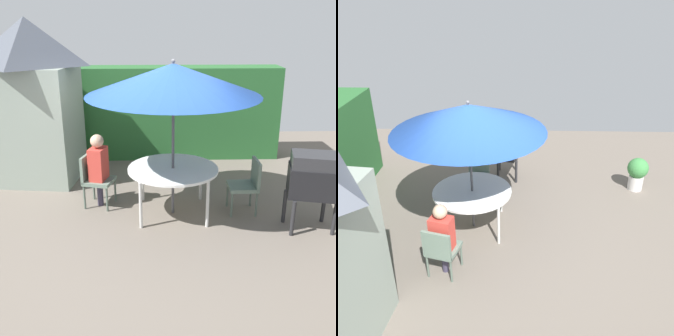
# 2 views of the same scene
# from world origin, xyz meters

# --- Properties ---
(ground_plane) EXTENTS (11.00, 11.00, 0.00)m
(ground_plane) POSITION_xyz_m (0.00, 0.00, 0.00)
(ground_plane) COLOR #6B6056
(patio_table) EXTENTS (1.45, 1.45, 0.79)m
(patio_table) POSITION_xyz_m (0.38, 0.52, 0.74)
(patio_table) COLOR white
(patio_table) RESTS_ON ground
(patio_umbrella) EXTENTS (2.64, 2.64, 2.48)m
(patio_umbrella) POSITION_xyz_m (0.38, 0.52, 2.18)
(patio_umbrella) COLOR #4C4C51
(patio_umbrella) RESTS_ON ground
(bbq_grill) EXTENTS (0.80, 0.65, 1.20)m
(bbq_grill) POSITION_xyz_m (2.43, -0.08, 0.85)
(bbq_grill) COLOR black
(bbq_grill) RESTS_ON ground
(chair_near_shed) EXTENTS (0.57, 0.56, 0.90)m
(chair_near_shed) POSITION_xyz_m (-0.93, 0.86, 0.52)
(chair_near_shed) COLOR slate
(chair_near_shed) RESTS_ON ground
(chair_far_side) EXTENTS (0.47, 0.46, 0.90)m
(chair_far_side) POSITION_xyz_m (1.61, 0.53, 0.52)
(chair_far_side) COLOR slate
(chair_far_side) RESTS_ON ground
(potted_plant_by_grill) EXTENTS (0.45, 0.45, 0.76)m
(potted_plant_by_grill) POSITION_xyz_m (1.90, -2.98, 0.43)
(potted_plant_by_grill) COLOR silver
(potted_plant_by_grill) RESTS_ON ground
(person_in_red) EXTENTS (0.32, 0.39, 1.26)m
(person_in_red) POSITION_xyz_m (-0.85, 0.84, 0.78)
(person_in_red) COLOR #CC3D33
(person_in_red) RESTS_ON ground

